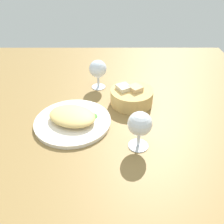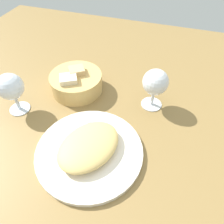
% 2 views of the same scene
% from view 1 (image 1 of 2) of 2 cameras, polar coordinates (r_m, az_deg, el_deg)
% --- Properties ---
extents(ground_plane, '(1.40, 1.40, 0.02)m').
position_cam_1_polar(ground_plane, '(0.93, -2.09, -0.71)').
color(ground_plane, olive).
extents(plate, '(0.27, 0.27, 0.01)m').
position_cam_1_polar(plate, '(0.88, -9.21, -2.24)').
color(plate, white).
rests_on(plate, ground_plane).
extents(omelette, '(0.21, 0.19, 0.04)m').
position_cam_1_polar(omelette, '(0.86, -9.36, -0.90)').
color(omelette, '#E1BC6C').
rests_on(omelette, plate).
extents(lettuce_garnish, '(0.04, 0.04, 0.01)m').
position_cam_1_polar(lettuce_garnish, '(0.88, -4.80, -0.71)').
color(lettuce_garnish, '#458E37').
rests_on(lettuce_garnish, plate).
extents(bread_basket, '(0.17, 0.17, 0.08)m').
position_cam_1_polar(bread_basket, '(0.97, 4.67, 3.77)').
color(bread_basket, tan).
rests_on(bread_basket, ground_plane).
extents(wine_glass_near, '(0.08, 0.08, 0.13)m').
position_cam_1_polar(wine_glass_near, '(0.73, 6.68, -3.10)').
color(wine_glass_near, silver).
rests_on(wine_glass_near, ground_plane).
extents(wine_glass_far, '(0.08, 0.08, 0.13)m').
position_cam_1_polar(wine_glass_far, '(1.06, -3.27, 9.97)').
color(wine_glass_far, silver).
rests_on(wine_glass_far, ground_plane).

